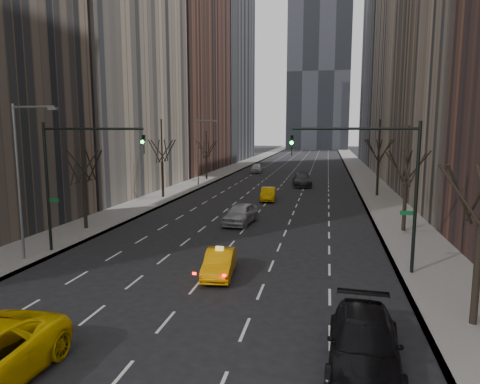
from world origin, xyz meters
The scene contains 23 objects.
ground centered at (0.00, 0.00, 0.00)m, with size 400.00×400.00×0.00m, color black.
sidewalk_left centered at (-12.25, 70.00, 0.07)m, with size 4.50×320.00×0.15m, color slate.
sidewalk_right centered at (12.25, 70.00, 0.07)m, with size 4.50×320.00×0.15m, color slate.
bld_left_far centered at (-21.50, 66.00, 22.00)m, with size 14.00×28.00×44.00m, color brown.
bld_left_deep centered at (-21.50, 96.00, 30.00)m, with size 14.00×30.00×60.00m, color slate.
bld_right_far centered at (21.50, 64.00, 25.00)m, with size 14.00×28.00×50.00m, color #B7A58B.
bld_right_deep centered at (21.50, 95.00, 29.00)m, with size 14.00×30.00×58.00m, color slate.
tree_lw_b centered at (-12.00, 18.00, 3.72)m, with size 3.36×3.50×7.82m.
tree_lw_c centered at (-12.00, 34.00, 4.04)m, with size 3.36×3.50×8.74m.
tree_lw_d centered at (-12.00, 52.00, 3.56)m, with size 3.36×3.50×7.36m.
tree_rw_a centered at (12.00, 6.00, 3.88)m, with size 3.36×3.50×8.28m.
tree_rw_b centered at (12.00, 22.00, 3.72)m, with size 3.36×3.50×7.82m.
tree_rw_c centered at (12.00, 40.00, 4.04)m, with size 3.36×3.50×8.74m.
traffic_mast_left centered at (-9.11, 12.00, 5.49)m, with size 6.69×0.39×8.00m.
traffic_mast_right centered at (9.11, 12.00, 5.49)m, with size 6.69×0.39×8.00m.
streetlight_near centered at (-10.84, 10.00, 5.62)m, with size 2.83×0.22×9.00m.
streetlight_far centered at (-10.84, 45.00, 5.62)m, with size 2.83×0.22×9.00m.
taxi_sedan centered at (0.76, 9.87, 0.68)m, with size 1.45×4.16×1.37m, color orange.
silver_sedan_ahead centered at (-0.66, 22.55, 0.85)m, with size 2.00×4.98×1.70m, color #9D9FA5.
parked_suv_black centered at (7.54, 2.18, 0.82)m, with size 2.30×5.67×1.64m, color black.
far_taxi centered at (-0.03, 34.66, 0.71)m, with size 1.51×4.33×1.43m, color #D59904.
far_suv_grey centered at (2.87, 47.73, 0.89)m, with size 2.51×6.17×1.79m, color #323237.
far_car_white centered at (-6.33, 65.28, 0.82)m, with size 1.94×4.83×1.65m, color silver.
Camera 1 is at (6.19, -11.38, 7.68)m, focal length 32.00 mm.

